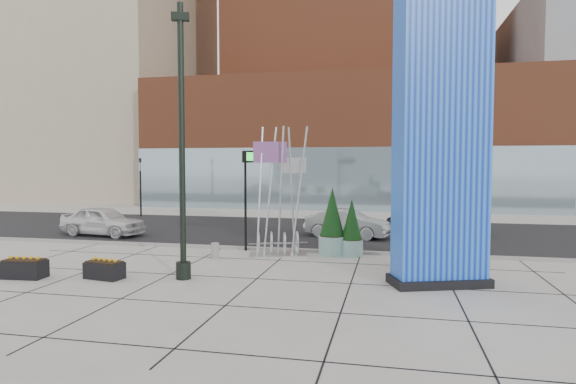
% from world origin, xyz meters
% --- Properties ---
extents(ground, '(160.00, 160.00, 0.00)m').
position_xyz_m(ground, '(0.00, 0.00, 0.00)').
color(ground, '#9E9991').
rests_on(ground, ground).
extents(street_asphalt, '(80.00, 12.00, 0.02)m').
position_xyz_m(street_asphalt, '(0.00, 10.00, 0.01)').
color(street_asphalt, black).
rests_on(street_asphalt, ground).
extents(curb_edge, '(80.00, 0.30, 0.12)m').
position_xyz_m(curb_edge, '(0.00, 4.00, 0.06)').
color(curb_edge, gray).
rests_on(curb_edge, ground).
extents(tower_podium, '(34.00, 10.00, 11.00)m').
position_xyz_m(tower_podium, '(1.00, 27.00, 5.50)').
color(tower_podium, brown).
rests_on(tower_podium, ground).
extents(tower_glass_front, '(34.00, 0.60, 5.00)m').
position_xyz_m(tower_glass_front, '(1.00, 22.20, 2.50)').
color(tower_glass_front, '#8CA5B2').
rests_on(tower_glass_front, ground).
extents(building_beige_left, '(18.00, 20.00, 34.00)m').
position_xyz_m(building_beige_left, '(-26.00, 34.00, 17.00)').
color(building_beige_left, tan).
rests_on(building_beige_left, ground).
extents(blue_pylon, '(3.16, 2.18, 9.67)m').
position_xyz_m(blue_pylon, '(6.63, -0.61, 4.67)').
color(blue_pylon, '#0B2EB3').
rests_on(blue_pylon, ground).
extents(lamp_post, '(0.59, 0.48, 8.69)m').
position_xyz_m(lamp_post, '(-1.30, -1.50, 3.56)').
color(lamp_post, black).
rests_on(lamp_post, ground).
extents(public_art_sculpture, '(2.51, 1.74, 5.19)m').
position_xyz_m(public_art_sculpture, '(0.77, 3.00, 1.36)').
color(public_art_sculpture, silver).
rests_on(public_art_sculpture, ground).
extents(concrete_bollard, '(0.32, 0.32, 0.61)m').
position_xyz_m(concrete_bollard, '(-1.50, 1.85, 0.31)').
color(concrete_bollard, gray).
rests_on(concrete_bollard, ground).
extents(overhead_street_sign, '(1.96, 0.77, 4.24)m').
position_xyz_m(overhead_street_sign, '(-0.13, 3.80, 3.64)').
color(overhead_street_sign, black).
rests_on(overhead_street_sign, ground).
extents(round_planter_east, '(1.10, 1.10, 2.74)m').
position_xyz_m(round_planter_east, '(7.00, 2.38, 1.30)').
color(round_planter_east, '#8EBFB4').
rests_on(round_planter_east, ground).
extents(round_planter_mid, '(0.92, 0.92, 2.31)m').
position_xyz_m(round_planter_mid, '(3.65, 3.60, 1.09)').
color(round_planter_mid, '#8EBFB4').
rests_on(round_planter_mid, ground).
extents(round_planter_west, '(1.10, 1.10, 2.75)m').
position_xyz_m(round_planter_west, '(2.86, 3.60, 1.30)').
color(round_planter_west, '#8EBFB4').
rests_on(round_planter_west, ground).
extents(box_planter_north, '(1.32, 0.82, 0.68)m').
position_xyz_m(box_planter_north, '(-3.80, -2.00, 0.31)').
color(box_planter_north, black).
rests_on(box_planter_north, ground).
extents(box_planter_south, '(1.37, 0.76, 0.73)m').
position_xyz_m(box_planter_south, '(-6.38, -2.47, 0.33)').
color(box_planter_south, black).
rests_on(box_planter_south, ground).
extents(car_white_west, '(4.62, 2.33, 1.51)m').
position_xyz_m(car_white_west, '(-9.25, 6.26, 0.75)').
color(car_white_west, silver).
rests_on(car_white_west, ground).
extents(car_silver_mid, '(4.46, 2.45, 1.39)m').
position_xyz_m(car_silver_mid, '(3.06, 8.28, 0.70)').
color(car_silver_mid, '#9A9DA1').
rests_on(car_silver_mid, ground).
extents(car_dark_east, '(5.10, 3.06, 1.38)m').
position_xyz_m(car_dark_east, '(7.17, 10.76, 0.69)').
color(car_dark_east, black).
rests_on(car_dark_east, ground).
extents(traffic_signal, '(0.15, 0.18, 4.10)m').
position_xyz_m(traffic_signal, '(-12.00, 15.00, 2.30)').
color(traffic_signal, black).
rests_on(traffic_signal, ground).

